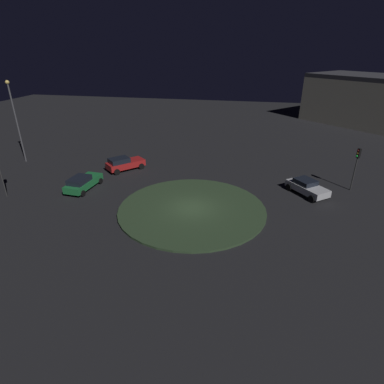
% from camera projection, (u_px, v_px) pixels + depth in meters
% --- Properties ---
extents(ground_plane, '(120.49, 120.49, 0.00)m').
position_uv_depth(ground_plane, '(192.00, 210.00, 27.25)').
color(ground_plane, black).
extents(roundabout_island, '(12.85, 12.85, 0.18)m').
position_uv_depth(roundabout_island, '(192.00, 209.00, 27.21)').
color(roundabout_island, '#2D4228').
rests_on(roundabout_island, ground_plane).
extents(car_red, '(4.32, 4.13, 1.55)m').
position_uv_depth(car_red, '(124.00, 163.00, 35.60)').
color(car_red, red).
rests_on(car_red, ground_plane).
extents(car_silver, '(4.30, 3.96, 1.42)m').
position_uv_depth(car_silver, '(307.00, 187.00, 29.79)').
color(car_silver, silver).
rests_on(car_silver, ground_plane).
extents(car_green, '(4.48, 2.23, 1.47)m').
position_uv_depth(car_green, '(83.00, 182.00, 30.77)').
color(car_green, '#1E7238').
rests_on(car_green, ground_plane).
extents(traffic_light_northwest, '(0.37, 0.40, 4.27)m').
position_uv_depth(traffic_light_northwest, '(357.00, 161.00, 29.66)').
color(traffic_light_northwest, '#2D2D2D').
rests_on(traffic_light_northwest, ground_plane).
extents(streetlamp_south, '(0.45, 0.45, 9.55)m').
position_uv_depth(streetlamp_south, '(15.00, 115.00, 36.23)').
color(streetlamp_south, '#4C4C51').
rests_on(streetlamp_south, ground_plane).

